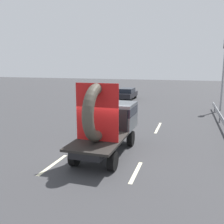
# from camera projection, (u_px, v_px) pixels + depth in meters

# --- Properties ---
(ground_plane) EXTENTS (120.00, 120.00, 0.00)m
(ground_plane) POSITION_uv_depth(u_px,v_px,m) (102.00, 156.00, 11.58)
(ground_plane) COLOR #38383A
(flatbed_truck) EXTENTS (2.02, 5.22, 3.52)m
(flatbed_truck) POSITION_uv_depth(u_px,v_px,m) (109.00, 120.00, 12.05)
(flatbed_truck) COLOR black
(flatbed_truck) RESTS_ON ground_plane
(distant_sedan) EXTENTS (1.85, 4.32, 1.41)m
(distant_sedan) POSITION_uv_depth(u_px,v_px,m) (127.00, 93.00, 30.25)
(distant_sedan) COLOR black
(distant_sedan) RESTS_ON ground_plane
(traffic_light) EXTENTS (0.42, 0.36, 6.59)m
(traffic_light) POSITION_uv_depth(u_px,v_px,m) (224.00, 65.00, 22.20)
(traffic_light) COLOR gray
(traffic_light) RESTS_ON ground_plane
(guardrail) EXTENTS (0.10, 15.93, 0.71)m
(guardrail) POSITION_uv_depth(u_px,v_px,m) (223.00, 122.00, 16.34)
(guardrail) COLOR gray
(guardrail) RESTS_ON ground_plane
(lane_dash_left_near) EXTENTS (0.16, 2.33, 0.01)m
(lane_dash_left_near) POSITION_uv_depth(u_px,v_px,m) (53.00, 164.00, 10.64)
(lane_dash_left_near) COLOR beige
(lane_dash_left_near) RESTS_ON ground_plane
(lane_dash_left_far) EXTENTS (0.16, 2.18, 0.01)m
(lane_dash_left_far) POSITION_uv_depth(u_px,v_px,m) (109.00, 123.00, 18.06)
(lane_dash_left_far) COLOR beige
(lane_dash_left_far) RESTS_ON ground_plane
(lane_dash_right_near) EXTENTS (0.16, 2.10, 0.01)m
(lane_dash_right_near) POSITION_uv_depth(u_px,v_px,m) (136.00, 172.00, 9.88)
(lane_dash_right_near) COLOR beige
(lane_dash_right_near) RESTS_ON ground_plane
(lane_dash_right_far) EXTENTS (0.16, 2.94, 0.01)m
(lane_dash_right_far) POSITION_uv_depth(u_px,v_px,m) (158.00, 128.00, 16.84)
(lane_dash_right_far) COLOR beige
(lane_dash_right_far) RESTS_ON ground_plane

